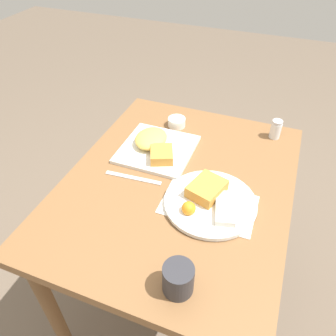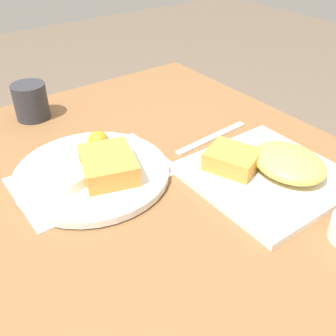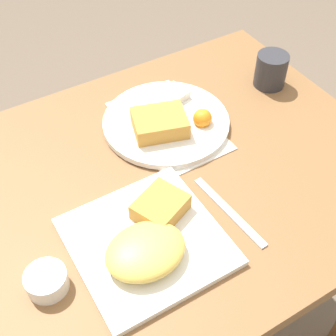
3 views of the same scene
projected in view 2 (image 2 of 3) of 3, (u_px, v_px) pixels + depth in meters
The scene contains 6 objects.
dining_table at pixel (169, 210), 0.84m from camera, with size 0.96×0.76×0.77m.
menu_card at pixel (94, 175), 0.76m from camera, with size 0.19×0.30×0.00m.
plate_square_near at pixel (270, 169), 0.75m from camera, with size 0.27×0.27×0.06m.
plate_oval_far at pixel (94, 169), 0.75m from camera, with size 0.30×0.30×0.05m.
butter_knife at pixel (212, 138), 0.88m from camera, with size 0.03×0.21×0.00m.
coffee_mug at pixel (31, 101), 0.94m from camera, with size 0.08×0.08×0.09m.
Camera 2 is at (-0.51, 0.38, 1.22)m, focal length 42.00 mm.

